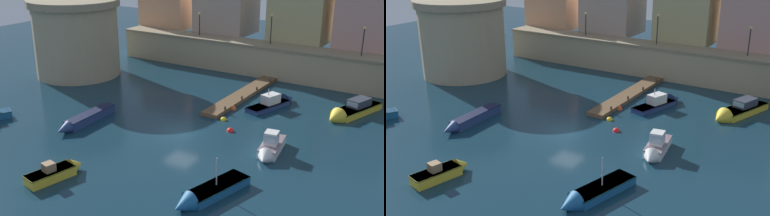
% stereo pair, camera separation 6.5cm
% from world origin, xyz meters
% --- Properties ---
extents(ground_plane, '(112.29, 112.29, 0.00)m').
position_xyz_m(ground_plane, '(0.00, 0.00, 0.00)').
color(ground_plane, '#112D3D').
extents(quay_wall, '(42.85, 3.51, 3.84)m').
position_xyz_m(quay_wall, '(0.00, 20.32, 1.93)').
color(quay_wall, tan).
rests_on(quay_wall, ground).
extents(old_town_backdrop, '(42.84, 6.22, 9.50)m').
position_xyz_m(old_town_backdrop, '(-0.18, 24.57, 7.73)').
color(old_town_backdrop, tan).
rests_on(old_town_backdrop, ground).
extents(fortress_tower, '(10.69, 10.69, 9.03)m').
position_xyz_m(fortress_tower, '(-20.53, 8.57, 4.58)').
color(fortress_tower, tan).
rests_on(fortress_tower, ground).
extents(pier_dock, '(1.76, 14.26, 0.70)m').
position_xyz_m(pier_dock, '(0.14, 11.59, 0.19)').
color(pier_dock, brown).
rests_on(pier_dock, ground).
extents(quay_lamp_0, '(0.32, 0.32, 2.93)m').
position_xyz_m(quay_lamp_0, '(-10.55, 20.32, 5.83)').
color(quay_lamp_0, black).
rests_on(quay_lamp_0, quay_wall).
extents(quay_lamp_1, '(0.32, 0.32, 3.56)m').
position_xyz_m(quay_lamp_1, '(-0.75, 20.32, 6.19)').
color(quay_lamp_1, black).
rests_on(quay_lamp_1, quay_wall).
extents(quay_lamp_2, '(0.32, 0.32, 3.15)m').
position_xyz_m(quay_lamp_2, '(9.73, 20.32, 5.95)').
color(quay_lamp_2, black).
rests_on(quay_lamp_2, quay_wall).
extents(moored_boat_0, '(2.16, 4.43, 1.59)m').
position_xyz_m(moored_boat_0, '(-3.05, -10.96, 0.42)').
color(moored_boat_0, gold).
rests_on(moored_boat_0, ground).
extents(moored_boat_1, '(3.31, 6.54, 2.51)m').
position_xyz_m(moored_boat_1, '(4.16, 10.66, 0.40)').
color(moored_boat_1, navy).
rests_on(moored_boat_1, ground).
extents(moored_boat_2, '(2.07, 4.84, 2.05)m').
position_xyz_m(moored_boat_2, '(8.05, 0.30, 0.52)').
color(moored_boat_2, white).
rests_on(moored_boat_2, ground).
extents(moored_boat_3, '(1.57, 7.08, 1.12)m').
position_xyz_m(moored_boat_3, '(-8.54, -2.78, 0.43)').
color(moored_boat_3, navy).
rests_on(moored_boat_3, ground).
extents(moored_boat_5, '(3.05, 6.37, 3.01)m').
position_xyz_m(moored_boat_5, '(7.17, -7.94, 0.33)').
color(moored_boat_5, '#195689').
rests_on(moored_boat_5, ground).
extents(moored_boat_7, '(4.11, 7.41, 1.96)m').
position_xyz_m(moored_boat_7, '(11.15, 11.99, 0.45)').
color(moored_boat_7, gold).
rests_on(moored_boat_7, ground).
extents(mooring_buoy_0, '(0.73, 0.73, 0.73)m').
position_xyz_m(mooring_buoy_0, '(0.98, 7.65, 0.00)').
color(mooring_buoy_0, '#EA4C19').
rests_on(mooring_buoy_0, ground).
extents(mooring_buoy_1, '(0.58, 0.58, 0.58)m').
position_xyz_m(mooring_buoy_1, '(1.62, 4.66, 0.00)').
color(mooring_buoy_1, yellow).
rests_on(mooring_buoy_1, ground).
extents(mooring_buoy_2, '(0.62, 0.62, 0.62)m').
position_xyz_m(mooring_buoy_2, '(3.35, 2.69, 0.00)').
color(mooring_buoy_2, red).
rests_on(mooring_buoy_2, ground).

